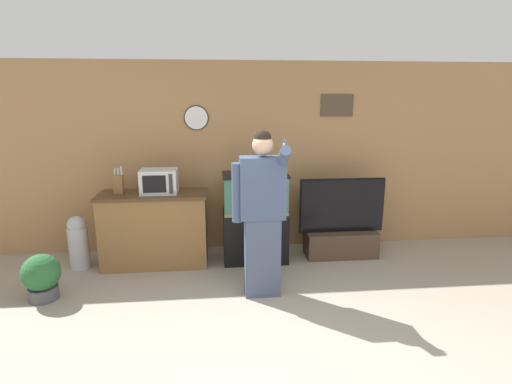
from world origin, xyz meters
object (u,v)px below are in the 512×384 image
object	(u,v)px
aquarium_on_stand	(255,217)
trash_bin	(78,241)
person_standing	(262,212)
tv_on_stand	(341,234)
microwave	(159,181)
potted_plant	(42,276)
knife_block	(119,184)
counter_island	(155,229)

from	to	relation	value
aquarium_on_stand	trash_bin	xyz separation A→B (m)	(-2.25, -0.05, -0.23)
person_standing	trash_bin	distance (m)	2.47
tv_on_stand	trash_bin	xyz separation A→B (m)	(-3.42, -0.08, 0.04)
microwave	potted_plant	bearing A→B (deg)	-144.59
trash_bin	potted_plant	bearing A→B (deg)	-99.23
knife_block	person_standing	bearing A→B (deg)	-30.06
counter_island	aquarium_on_stand	bearing A→B (deg)	0.79
potted_plant	trash_bin	xyz separation A→B (m)	(0.13, 0.80, 0.09)
counter_island	knife_block	distance (m)	0.73
microwave	potted_plant	world-z (taller)	microwave
tv_on_stand	trash_bin	distance (m)	3.43
person_standing	aquarium_on_stand	bearing A→B (deg)	88.63
microwave	person_standing	xyz separation A→B (m)	(1.18, -0.94, -0.16)
counter_island	person_standing	bearing A→B (deg)	-36.43
aquarium_on_stand	microwave	bearing A→B (deg)	-179.17
aquarium_on_stand	trash_bin	size ratio (longest dim) A/B	1.71
aquarium_on_stand	tv_on_stand	distance (m)	1.21
counter_island	potted_plant	world-z (taller)	counter_island
counter_island	person_standing	world-z (taller)	person_standing
aquarium_on_stand	person_standing	bearing A→B (deg)	-91.37
knife_block	trash_bin	world-z (taller)	knife_block
trash_bin	knife_block	bearing A→B (deg)	6.96
aquarium_on_stand	person_standing	distance (m)	1.02
counter_island	tv_on_stand	bearing A→B (deg)	1.07
aquarium_on_stand	trash_bin	distance (m)	2.26
tv_on_stand	person_standing	bearing A→B (deg)	-140.58
tv_on_stand	potted_plant	distance (m)	3.66
counter_island	aquarium_on_stand	distance (m)	1.30
microwave	aquarium_on_stand	bearing A→B (deg)	0.83
aquarium_on_stand	person_standing	world-z (taller)	person_standing
potted_plant	trash_bin	distance (m)	0.82
knife_block	aquarium_on_stand	world-z (taller)	knife_block
counter_island	aquarium_on_stand	world-z (taller)	aquarium_on_stand
microwave	trash_bin	distance (m)	1.28
tv_on_stand	trash_bin	bearing A→B (deg)	-178.74
counter_island	potted_plant	distance (m)	1.38
person_standing	knife_block	bearing A→B (deg)	149.94
aquarium_on_stand	tv_on_stand	size ratio (longest dim) A/B	1.01
knife_block	potted_plant	xyz separation A→B (m)	(-0.67, -0.87, -0.81)
knife_block	trash_bin	size ratio (longest dim) A/B	0.49
microwave	person_standing	bearing A→B (deg)	-38.45
counter_island	trash_bin	world-z (taller)	counter_island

